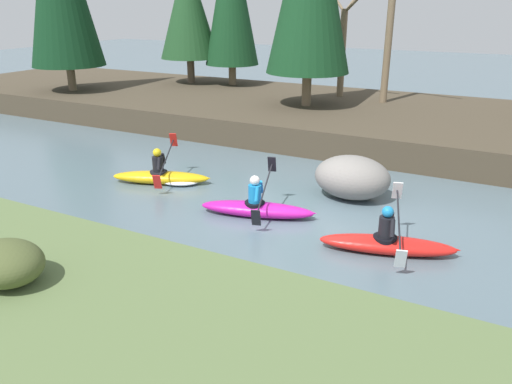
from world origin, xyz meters
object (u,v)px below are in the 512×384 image
kayaker_trailing (165,177)px  boulder_midstream (352,177)px  kayaker_lead (388,243)px  kayaker_middle (258,207)px

kayaker_trailing → boulder_midstream: kayaker_trailing is taller
kayaker_trailing → kayaker_lead: bearing=-33.4°
kayaker_lead → kayaker_middle: (-3.17, 0.42, 0.00)m
kayaker_middle → boulder_midstream: bearing=38.6°
kayaker_lead → boulder_midstream: 3.07m
kayaker_lead → kayaker_trailing: (-6.51, 1.24, -0.02)m
kayaker_lead → kayaker_trailing: 6.63m
kayaker_lead → kayaker_trailing: same height
kayaker_trailing → boulder_midstream: bearing=-7.1°
kayaker_lead → boulder_midstream: (-1.59, 2.61, 0.33)m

